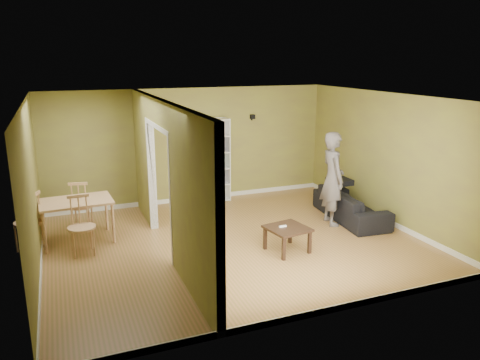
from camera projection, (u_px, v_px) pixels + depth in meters
name	position (u px, v px, depth m)	size (l,w,h in m)	color
room_shell	(234.00, 173.00, 8.17)	(6.50, 6.50, 6.50)	#AA7446
partition	(166.00, 179.00, 7.74)	(0.22, 5.50, 2.60)	olive
wall_speaker	(253.00, 117.00, 10.97)	(0.10, 0.10, 0.10)	black
sofa	(351.00, 201.00, 9.63)	(0.86, 2.01, 0.77)	#27272E
person	(333.00, 171.00, 9.19)	(0.62, 0.80, 2.19)	slate
bookshelf	(211.00, 160.00, 10.75)	(0.81, 0.35, 1.92)	white
paper_box_navy_a	(211.00, 179.00, 10.81)	(0.45, 0.29, 0.23)	navy
paper_box_teal	(210.00, 164.00, 10.71)	(0.41, 0.27, 0.21)	teal
paper_box_navy_b	(212.00, 147.00, 10.63)	(0.46, 0.30, 0.23)	#121B4A
coffee_table	(287.00, 231.00, 8.01)	(0.65, 0.65, 0.44)	#331E13
game_controller	(283.00, 226.00, 8.01)	(0.13, 0.04, 0.03)	white
dining_table	(76.00, 205.00, 8.38)	(1.24, 0.83, 0.78)	#E7C28B
chair_left	(28.00, 221.00, 8.09)	(0.47, 0.47, 1.02)	tan
chair_near	(82.00, 226.00, 7.87)	(0.46, 0.46, 1.01)	tan
chair_far	(81.00, 204.00, 9.06)	(0.45, 0.45, 0.98)	tan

